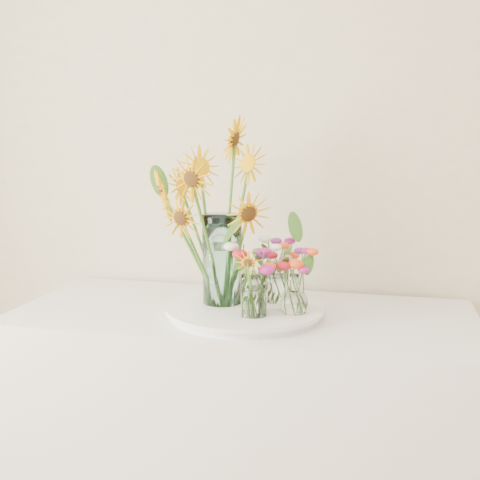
{
  "coord_description": "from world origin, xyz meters",
  "views": [
    {
      "loc": [
        -0.01,
        0.19,
        1.42
      ],
      "look_at": [
        -0.41,
        1.89,
        1.13
      ],
      "focal_mm": 45.0,
      "sensor_mm": 36.0,
      "label": 1
    }
  ],
  "objects_px": {
    "small_vase_b": "(294,294)",
    "small_vase_c": "(277,283)",
    "mason_jar": "(222,260)",
    "small_vase_a": "(254,296)",
    "counter": "(243,447)",
    "tray": "(245,311)"
  },
  "relations": [
    {
      "from": "tray",
      "to": "small_vase_b",
      "type": "bearing_deg",
      "value": -13.38
    },
    {
      "from": "mason_jar",
      "to": "small_vase_c",
      "type": "distance_m",
      "value": 0.18
    },
    {
      "from": "counter",
      "to": "mason_jar",
      "type": "relative_size",
      "value": 5.06
    },
    {
      "from": "counter",
      "to": "small_vase_a",
      "type": "relative_size",
      "value": 11.25
    },
    {
      "from": "tray",
      "to": "small_vase_a",
      "type": "relative_size",
      "value": 3.63
    },
    {
      "from": "small_vase_b",
      "to": "small_vase_c",
      "type": "bearing_deg",
      "value": 122.13
    },
    {
      "from": "mason_jar",
      "to": "small_vase_a",
      "type": "distance_m",
      "value": 0.18
    },
    {
      "from": "counter",
      "to": "small_vase_b",
      "type": "distance_m",
      "value": 0.57
    },
    {
      "from": "counter",
      "to": "tray",
      "type": "height_order",
      "value": "tray"
    },
    {
      "from": "small_vase_a",
      "to": "small_vase_c",
      "type": "bearing_deg",
      "value": 78.08
    },
    {
      "from": "mason_jar",
      "to": "small_vase_b",
      "type": "xyz_separation_m",
      "value": [
        0.23,
        -0.06,
        -0.08
      ]
    },
    {
      "from": "small_vase_b",
      "to": "small_vase_c",
      "type": "relative_size",
      "value": 0.94
    },
    {
      "from": "tray",
      "to": "small_vase_b",
      "type": "relative_size",
      "value": 3.8
    },
    {
      "from": "counter",
      "to": "mason_jar",
      "type": "height_order",
      "value": "mason_jar"
    },
    {
      "from": "small_vase_b",
      "to": "mason_jar",
      "type": "bearing_deg",
      "value": 166.32
    },
    {
      "from": "counter",
      "to": "tray",
      "type": "bearing_deg",
      "value": -68.6
    },
    {
      "from": "small_vase_c",
      "to": "small_vase_a",
      "type": "bearing_deg",
      "value": -101.92
    },
    {
      "from": "counter",
      "to": "small_vase_b",
      "type": "height_order",
      "value": "small_vase_b"
    },
    {
      "from": "counter",
      "to": "mason_jar",
      "type": "distance_m",
      "value": 0.62
    },
    {
      "from": "counter",
      "to": "small_vase_b",
      "type": "relative_size",
      "value": 11.79
    },
    {
      "from": "tray",
      "to": "small_vase_c",
      "type": "relative_size",
      "value": 3.58
    },
    {
      "from": "counter",
      "to": "small_vase_a",
      "type": "height_order",
      "value": "small_vase_a"
    }
  ]
}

